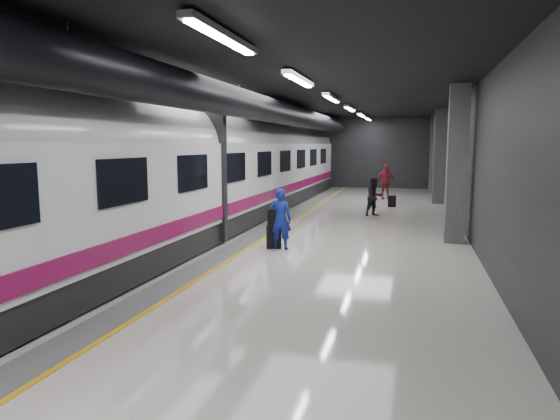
% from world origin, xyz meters
% --- Properties ---
extents(ground, '(40.00, 40.00, 0.00)m').
position_xyz_m(ground, '(0.00, 0.00, 0.00)').
color(ground, silver).
rests_on(ground, ground).
extents(platform_hall, '(10.02, 40.02, 4.51)m').
position_xyz_m(platform_hall, '(-0.29, 0.96, 3.54)').
color(platform_hall, black).
rests_on(platform_hall, ground).
extents(train, '(3.05, 38.00, 4.05)m').
position_xyz_m(train, '(-3.25, -0.00, 2.07)').
color(train, black).
rests_on(train, ground).
extents(traveler_main, '(0.61, 0.40, 1.66)m').
position_xyz_m(traveler_main, '(-0.07, -0.24, 0.83)').
color(traveler_main, '#1729AE').
rests_on(traveler_main, ground).
extents(suitcase_main, '(0.45, 0.38, 0.63)m').
position_xyz_m(suitcase_main, '(-0.28, -0.19, 0.32)').
color(suitcase_main, black).
rests_on(suitcase_main, ground).
extents(shoulder_bag, '(0.35, 0.22, 0.44)m').
position_xyz_m(shoulder_bag, '(-0.26, -0.21, 0.85)').
color(shoulder_bag, black).
rests_on(shoulder_bag, suitcase_main).
extents(traveler_far_a, '(0.94, 0.92, 1.53)m').
position_xyz_m(traveler_far_a, '(1.90, 6.85, 0.76)').
color(traveler_far_a, black).
rests_on(traveler_far_a, ground).
extents(traveler_far_b, '(1.14, 0.64, 1.84)m').
position_xyz_m(traveler_far_b, '(1.97, 13.27, 0.92)').
color(traveler_far_b, maroon).
rests_on(traveler_far_b, ground).
extents(suitcase_far, '(0.38, 0.26, 0.52)m').
position_xyz_m(suitcase_far, '(2.46, 10.04, 0.26)').
color(suitcase_far, black).
rests_on(suitcase_far, ground).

